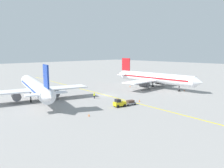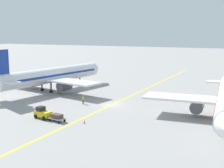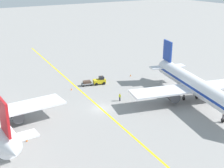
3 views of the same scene
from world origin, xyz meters
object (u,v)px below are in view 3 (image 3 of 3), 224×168
object	(u,v)px
traffic_cone_near_nose	(27,140)
traffic_cone_mid_apron	(131,75)
airplane_at_gate	(195,86)
traffic_cone_far_edge	(71,89)
baggage_cart_trailing	(87,83)
ground_crew_worker	(120,97)
baggage_tug_white	(100,81)

from	to	relation	value
traffic_cone_near_nose	traffic_cone_mid_apron	world-z (taller)	same
airplane_at_gate	traffic_cone_near_nose	xyz separation A→B (m)	(35.70, -2.45, -3.43)
traffic_cone_mid_apron	traffic_cone_far_edge	size ratio (longest dim) A/B	1.00
baggage_cart_trailing	ground_crew_worker	world-z (taller)	ground_crew_worker
baggage_tug_white	airplane_at_gate	bearing A→B (deg)	120.04
ground_crew_worker	traffic_cone_mid_apron	world-z (taller)	ground_crew_worker
ground_crew_worker	traffic_cone_far_edge	world-z (taller)	ground_crew_worker
baggage_cart_trailing	ground_crew_worker	bearing A→B (deg)	98.18
ground_crew_worker	traffic_cone_near_nose	bearing A→B (deg)	16.01
airplane_at_gate	ground_crew_worker	distance (m)	16.21
baggage_cart_trailing	traffic_cone_near_nose	distance (m)	27.86
baggage_tug_white	traffic_cone_far_edge	world-z (taller)	baggage_tug_white
airplane_at_gate	baggage_cart_trailing	bearing A→B (deg)	-54.56
airplane_at_gate	baggage_cart_trailing	size ratio (longest dim) A/B	12.37
baggage_cart_trailing	baggage_tug_white	bearing A→B (deg)	167.75
traffic_cone_near_nose	traffic_cone_far_edge	distance (m)	24.09
baggage_tug_white	traffic_cone_far_edge	size ratio (longest dim) A/B	5.91
traffic_cone_near_nose	traffic_cone_far_edge	size ratio (longest dim) A/B	1.00
baggage_tug_white	traffic_cone_mid_apron	world-z (taller)	baggage_tug_white
baggage_tug_white	baggage_cart_trailing	world-z (taller)	baggage_tug_white
baggage_tug_white	traffic_cone_mid_apron	distance (m)	10.20
baggage_tug_white	baggage_cart_trailing	distance (m)	3.30
airplane_at_gate	baggage_cart_trailing	xyz separation A→B (m)	(15.03, -21.12, -2.95)
traffic_cone_near_nose	traffic_cone_mid_apron	size ratio (longest dim) A/B	1.00
ground_crew_worker	traffic_cone_near_nose	distance (m)	23.34
ground_crew_worker	traffic_cone_far_edge	bearing A→B (deg)	-61.20
airplane_at_gate	baggage_cart_trailing	distance (m)	26.09
baggage_cart_trailing	traffic_cone_mid_apron	distance (m)	13.36
airplane_at_gate	baggage_cart_trailing	world-z (taller)	airplane_at_gate
baggage_cart_trailing	traffic_cone_near_nose	xyz separation A→B (m)	(20.67, 18.68, -0.49)
traffic_cone_mid_apron	airplane_at_gate	bearing A→B (deg)	94.49
traffic_cone_mid_apron	baggage_cart_trailing	bearing A→B (deg)	1.92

